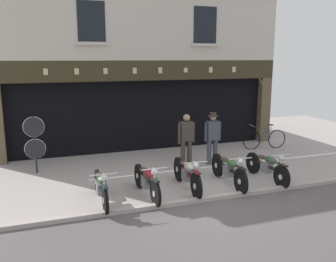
{
  "coord_description": "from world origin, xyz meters",
  "views": [
    {
      "loc": [
        -3.59,
        -7.28,
        3.38
      ],
      "look_at": [
        -0.07,
        2.64,
        1.23
      ],
      "focal_mm": 38.35,
      "sensor_mm": 36.0,
      "label": 1
    }
  ],
  "objects": [
    {
      "name": "ground",
      "position": [
        0.0,
        -0.98,
        -0.04
      ],
      "size": [
        22.44,
        22.0,
        0.18
      ],
      "color": "#A49996"
    },
    {
      "name": "shop_facade",
      "position": [
        0.0,
        7.03,
        1.66
      ],
      "size": [
        10.74,
        4.42,
        5.98
      ],
      "color": "black",
      "rests_on": "ground"
    },
    {
      "name": "motorcycle_left",
      "position": [
        -2.4,
        0.79,
        0.42
      ],
      "size": [
        0.62,
        1.93,
        0.91
      ],
      "rotation": [
        0.0,
        0.0,
        3.12
      ],
      "color": "black",
      "rests_on": "ground"
    },
    {
      "name": "motorcycle_center_left",
      "position": [
        -1.27,
        0.82,
        0.42
      ],
      "size": [
        0.62,
        2.01,
        0.91
      ],
      "rotation": [
        0.0,
        0.0,
        3.16
      ],
      "color": "black",
      "rests_on": "ground"
    },
    {
      "name": "motorcycle_center",
      "position": [
        -0.15,
        0.93,
        0.44
      ],
      "size": [
        0.62,
        2.09,
        0.93
      ],
      "rotation": [
        0.0,
        0.0,
        3.08
      ],
      "color": "black",
      "rests_on": "ground"
    },
    {
      "name": "motorcycle_center_right",
      "position": [
        1.05,
        0.89,
        0.43
      ],
      "size": [
        0.62,
        2.12,
        0.93
      ],
      "rotation": [
        0.0,
        0.0,
        3.08
      ],
      "color": "black",
      "rests_on": "ground"
    },
    {
      "name": "motorcycle_right",
      "position": [
        2.23,
        0.83,
        0.42
      ],
      "size": [
        0.62,
        1.99,
        0.91
      ],
      "rotation": [
        0.0,
        0.0,
        3.15
      ],
      "color": "black",
      "rests_on": "ground"
    },
    {
      "name": "salesman_left",
      "position": [
        0.57,
        2.74,
        0.94
      ],
      "size": [
        0.56,
        0.25,
        1.7
      ],
      "rotation": [
        0.0,
        0.0,
        3.18
      ],
      "color": "#38332D",
      "rests_on": "ground"
    },
    {
      "name": "shopkeeper_center",
      "position": [
        1.51,
        2.81,
        0.93
      ],
      "size": [
        0.56,
        0.33,
        1.69
      ],
      "rotation": [
        0.0,
        0.0,
        3.11
      ],
      "color": "#3D424C",
      "rests_on": "ground"
    },
    {
      "name": "tyre_sign_pole",
      "position": [
        -3.86,
        3.74,
        1.05
      ],
      "size": [
        0.61,
        0.06,
        1.71
      ],
      "color": "#232328",
      "rests_on": "ground"
    },
    {
      "name": "advert_board_near",
      "position": [
        1.74,
        5.4,
        1.89
      ],
      "size": [
        0.77,
        0.03,
        1.04
      ],
      "color": "silver"
    },
    {
      "name": "advert_board_far",
      "position": [
        2.78,
        5.4,
        1.82
      ],
      "size": [
        0.7,
        0.03,
        1.01
      ],
      "color": "silver"
    },
    {
      "name": "leaning_bicycle",
      "position": [
        4.3,
        3.98,
        0.38
      ],
      "size": [
        1.75,
        0.5,
        0.95
      ],
      "rotation": [
        0.0,
        0.0,
        1.46
      ],
      "color": "black",
      "rests_on": "ground"
    }
  ]
}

